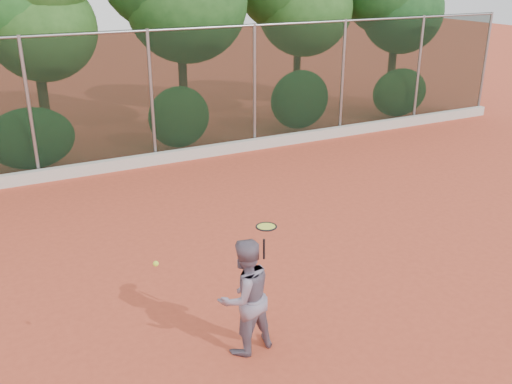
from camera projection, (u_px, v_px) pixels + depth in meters
name	position (u px, v px, depth m)	size (l,w,h in m)	color
ground	(283.00, 280.00, 9.67)	(80.00, 80.00, 0.00)	#BE472C
concrete_curb	(158.00, 158.00, 15.26)	(24.00, 0.20, 0.30)	beige
tennis_player	(245.00, 297.00, 7.62)	(0.81, 0.63, 1.67)	slate
chainlink_fence	(151.00, 94.00, 14.78)	(24.09, 0.09, 3.50)	black
tennis_racket	(266.00, 229.00, 7.31)	(0.34, 0.34, 0.51)	black
tennis_ball_in_flight	(156.00, 264.00, 6.33)	(0.06, 0.06, 0.06)	#D9F637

